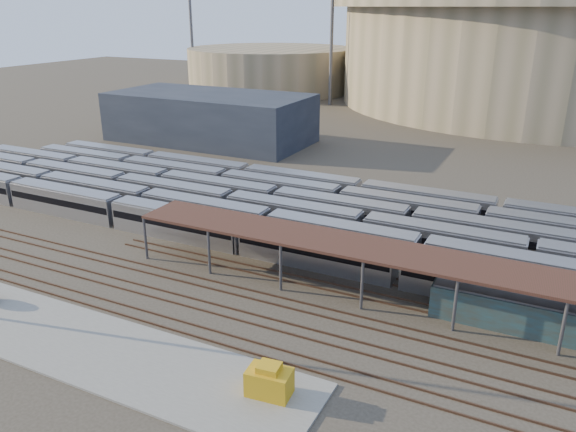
# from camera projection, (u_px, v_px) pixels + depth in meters

# --- Properties ---
(ground) EXTENTS (420.00, 420.00, 0.00)m
(ground) POSITION_uv_depth(u_px,v_px,m) (199.00, 277.00, 59.73)
(ground) COLOR #383026
(ground) RESTS_ON ground
(apron) EXTENTS (50.00, 9.00, 0.20)m
(apron) POSITION_uv_depth(u_px,v_px,m) (53.00, 334.00, 49.17)
(apron) COLOR gray
(apron) RESTS_ON ground
(subway_trains) EXTENTS (126.11, 23.90, 3.60)m
(subway_trains) POSITION_uv_depth(u_px,v_px,m) (288.00, 210.00, 74.00)
(subway_trains) COLOR #ABABB0
(subway_trains) RESTS_ON ground
(inspection_shed) EXTENTS (60.30, 6.00, 5.30)m
(inspection_shed) POSITION_uv_depth(u_px,v_px,m) (417.00, 259.00, 52.22)
(inspection_shed) COLOR #4F4E53
(inspection_shed) RESTS_ON ground
(empty_tracks) EXTENTS (170.00, 9.62, 0.18)m
(empty_tracks) POSITION_uv_depth(u_px,v_px,m) (170.00, 297.00, 55.50)
(empty_tracks) COLOR #4C3323
(empty_tracks) RESTS_ON ground
(stadium) EXTENTS (124.00, 124.00, 32.50)m
(stadium) POSITION_uv_depth(u_px,v_px,m) (548.00, 46.00, 161.16)
(stadium) COLOR gray
(stadium) RESTS_ON ground
(secondary_arena) EXTENTS (56.00, 56.00, 14.00)m
(secondary_arena) POSITION_uv_depth(u_px,v_px,m) (271.00, 69.00, 191.32)
(secondary_arena) COLOR gray
(secondary_arena) RESTS_ON ground
(service_building) EXTENTS (42.00, 20.00, 10.00)m
(service_building) POSITION_uv_depth(u_px,v_px,m) (210.00, 117.00, 118.67)
(service_building) COLOR #1E232D
(service_building) RESTS_ON ground
(floodlight_0) EXTENTS (4.00, 1.00, 38.40)m
(floodlight_0) POSITION_uv_depth(u_px,v_px,m) (332.00, 31.00, 157.30)
(floodlight_0) COLOR #4F4E53
(floodlight_0) RESTS_ON ground
(floodlight_1) EXTENTS (4.00, 1.00, 38.40)m
(floodlight_1) POSITION_uv_depth(u_px,v_px,m) (191.00, 27.00, 188.50)
(floodlight_1) COLOR #4F4E53
(floodlight_1) RESTS_ON ground
(floodlight_3) EXTENTS (4.00, 1.00, 38.40)m
(floodlight_3) POSITION_uv_depth(u_px,v_px,m) (441.00, 26.00, 191.00)
(floodlight_3) COLOR #4F4E53
(floodlight_3) RESTS_ON ground
(teal_boxcar) EXTENTS (13.40, 2.62, 3.13)m
(teal_boxcar) POSITION_uv_depth(u_px,v_px,m) (508.00, 312.00, 49.90)
(teal_boxcar) COLOR #204850
(teal_boxcar) RESTS_ON ground
(yellow_equipment) EXTENTS (3.44, 2.36, 2.03)m
(yellow_equipment) POSITION_uv_depth(u_px,v_px,m) (269.00, 382.00, 41.09)
(yellow_equipment) COLOR #C49112
(yellow_equipment) RESTS_ON apron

